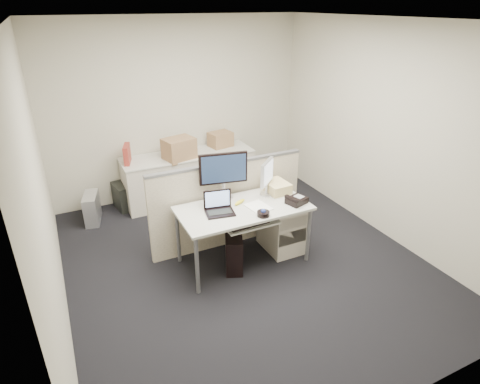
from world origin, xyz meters
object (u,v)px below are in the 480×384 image
desk (243,212)px  desk_phone (297,201)px  monitor_main (223,176)px  laptop (220,204)px

desk → desk_phone: size_ratio=6.79×
desk → desk_phone: desk_phone is taller
monitor_main → laptop: (-0.20, -0.34, -0.17)m
desk → monitor_main: size_ratio=2.64×
laptop → desk_phone: 0.92m
monitor_main → laptop: size_ratio=1.82×
laptop → monitor_main: bearing=69.9°
desk → laptop: (-0.30, -0.02, 0.18)m
monitor_main → laptop: 0.43m
monitor_main → desk_phone: 0.90m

